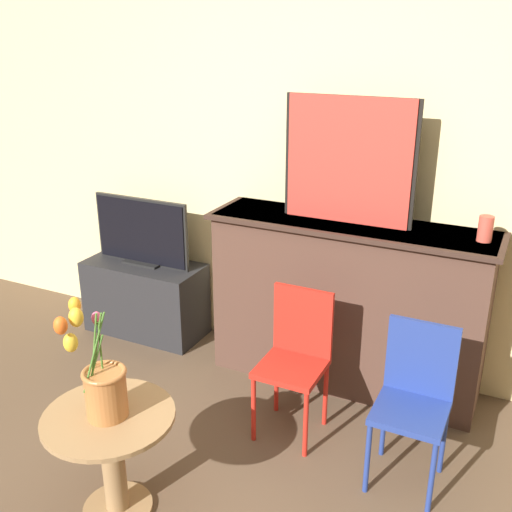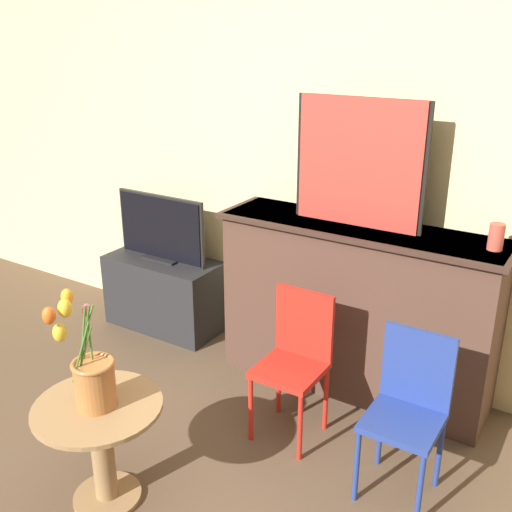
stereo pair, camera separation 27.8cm
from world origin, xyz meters
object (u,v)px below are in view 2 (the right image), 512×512
at_px(tv_monitor, 161,229).
at_px(vase_tulips, 91,374).
at_px(painting, 359,163).
at_px(chair_blue, 408,404).
at_px(chair_red, 296,355).

height_order(tv_monitor, vase_tulips, vase_tulips).
bearing_deg(painting, tv_monitor, -179.68).
distance_m(chair_blue, vase_tulips, 1.33).
bearing_deg(tv_monitor, painting, 0.32).
bearing_deg(chair_blue, vase_tulips, -144.06).
bearing_deg(vase_tulips, chair_blue, 35.94).
bearing_deg(chair_red, painting, 84.64).
distance_m(tv_monitor, chair_blue, 2.02).
xyz_separation_m(chair_red, vase_tulips, (-0.46, -0.88, 0.20)).
xyz_separation_m(tv_monitor, chair_blue, (1.90, -0.63, -0.27)).
distance_m(tv_monitor, vase_tulips, 1.63).
xyz_separation_m(painting, vase_tulips, (-0.51, -1.41, -0.66)).
relative_size(tv_monitor, chair_red, 0.91).
height_order(painting, vase_tulips, painting).
distance_m(chair_red, chair_blue, 0.61).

